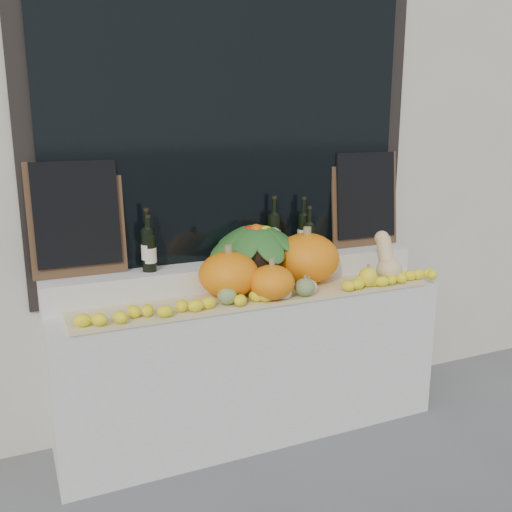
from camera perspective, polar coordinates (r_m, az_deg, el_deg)
storefront_facade at (r=3.87m, az=-5.07°, el=19.08°), size 7.00×0.94×4.50m
display_sill at (r=3.50m, az=-0.51°, el=-10.62°), size 2.30×0.55×0.88m
rear_tier at (r=3.45m, az=-1.52°, el=-1.77°), size 2.30×0.25×0.16m
straw_bedding at (r=3.23m, az=0.36°, el=-4.12°), size 2.10×0.32×0.02m
pumpkin_left at (r=3.17m, az=-2.74°, el=-1.86°), size 0.37×0.37×0.25m
pumpkin_right at (r=3.44m, az=5.09°, el=-0.22°), size 0.50×0.50×0.30m
pumpkin_center at (r=3.12m, az=1.59°, el=-2.66°), size 0.26×0.26×0.19m
butternut_squash at (r=3.57m, az=13.00°, el=-0.50°), size 0.16×0.21×0.30m
decorative_gourds at (r=3.19m, az=4.13°, el=-3.15°), size 0.99×0.15×0.14m
lemon_heap at (r=3.12m, az=1.20°, el=-3.91°), size 2.20×0.16×0.06m
produce_bowl at (r=3.43m, az=0.03°, el=1.36°), size 0.63×0.63×0.23m
wine_bottle_far_left at (r=3.23m, az=-10.74°, el=0.69°), size 0.08×0.08×0.36m
wine_bottle_near_left at (r=3.23m, az=-10.59°, el=0.36°), size 0.08×0.08×0.32m
wine_bottle_tall at (r=3.52m, az=1.81°, el=2.13°), size 0.08×0.08×0.38m
wine_bottle_near_right at (r=3.61m, az=4.75°, el=2.28°), size 0.08×0.08×0.36m
wine_bottle_far_right at (r=3.57m, az=5.32°, el=1.73°), size 0.08×0.08×0.31m
chalkboard_left at (r=3.20m, az=-17.47°, el=3.77°), size 0.50×0.09×0.62m
chalkboard_right at (r=3.86m, az=10.87°, el=5.76°), size 0.50×0.09×0.62m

